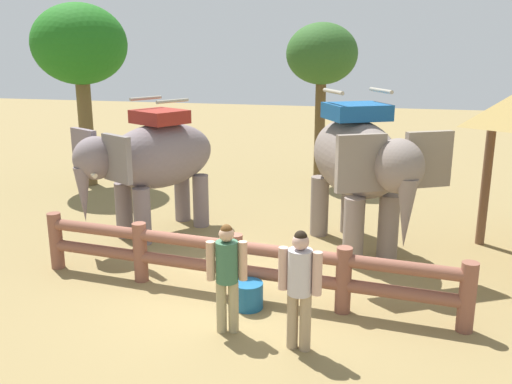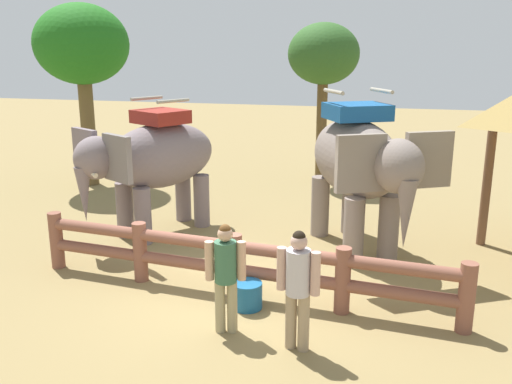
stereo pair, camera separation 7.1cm
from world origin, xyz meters
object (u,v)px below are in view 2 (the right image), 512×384
Objects in this scene: log_fence at (235,261)px; tourist_woman_in_black at (226,271)px; tourist_man_in_blue at (298,282)px; elephant_near_left at (154,160)px; tree_far_left at (324,57)px; tree_back_center at (82,47)px; feed_bucket at (247,295)px; elephant_center at (360,163)px.

tourist_woman_in_black is (0.22, -1.17, 0.33)m from log_fence.
elephant_near_left is at bearing 134.00° from tourist_man_in_blue.
tree_back_center is (-6.49, -2.17, 0.27)m from tree_far_left.
tourist_woman_in_black is at bearing -53.60° from elephant_near_left.
elephant_near_left is 0.66× the size of tree_back_center.
feed_bucket is (0.08, -8.76, -3.47)m from tree_far_left.
log_fence is 2.13× the size of elephant_near_left.
log_fence is 0.63m from feed_bucket.
tree_far_left is (2.77, 5.80, 2.04)m from elephant_near_left.
feed_bucket is (-0.97, 1.00, -0.76)m from tourist_man_in_blue.
tourist_man_in_blue is at bearing -11.24° from tourist_woman_in_black.
tourist_man_in_blue is (3.82, -3.95, -0.67)m from elephant_near_left.
tourist_man_in_blue is 0.33× the size of tree_back_center.
tree_back_center is (-7.54, 7.59, 2.98)m from tourist_man_in_blue.
log_fence is at bearing 132.80° from tourist_man_in_blue.
tree_far_left is 9.86× the size of feed_bucket.
elephant_near_left is 6.75m from tree_far_left.
log_fence is 1.96× the size of elephant_center.
tourist_woman_in_black is at bearing -96.64° from feed_bucket.
elephant_near_left is at bearing -44.35° from tree_back_center.
tree_far_left is at bearing 88.47° from log_fence.
feed_bucket is at bearing -50.53° from log_fence.
elephant_center is 9.08m from tree_back_center.
tourist_woman_in_black is 0.35× the size of tree_far_left.
elephant_center is 4.04m from tourist_man_in_blue.
elephant_center is 2.21× the size of tourist_man_in_blue.
log_fence is 3.77m from elephant_near_left.
feed_bucket is (6.57, -6.59, -3.74)m from tree_back_center.
log_fence is 1.41× the size of tree_back_center.
tree_far_left is (0.22, 8.38, 3.07)m from log_fence.
tree_far_left is at bearing 96.15° from tourist_man_in_blue.
tourist_woman_in_black is 1.08m from feed_bucket.
feed_bucket is at bearing -116.35° from elephant_center.
elephant_near_left reaches higher than tourist_man_in_blue.
tree_far_left is 9.42m from feed_bucket.
log_fence is at bearing -124.58° from elephant_center.
elephant_center is at bearing 82.99° from tourist_man_in_blue.
tree_back_center is at bearing 135.23° from log_fence.
tourist_man_in_blue reaches higher than feed_bucket.
elephant_center is at bearing 55.42° from log_fence.
tree_back_center reaches higher than tree_far_left.
tourist_man_in_blue is 3.56× the size of feed_bucket.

